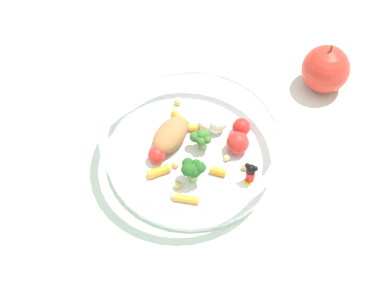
# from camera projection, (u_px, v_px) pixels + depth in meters

# --- Properties ---
(ground_plane) EXTENTS (2.40, 2.40, 0.00)m
(ground_plane) POSITION_uv_depth(u_px,v_px,m) (195.00, 150.00, 0.82)
(ground_plane) COLOR silver
(food_container) EXTENTS (0.25, 0.25, 0.06)m
(food_container) POSITION_uv_depth(u_px,v_px,m) (194.00, 143.00, 0.79)
(food_container) COLOR white
(food_container) RESTS_ON ground_plane
(loose_apple) EXTENTS (0.07, 0.07, 0.09)m
(loose_apple) POSITION_uv_depth(u_px,v_px,m) (326.00, 69.00, 0.86)
(loose_apple) COLOR red
(loose_apple) RESTS_ON ground_plane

